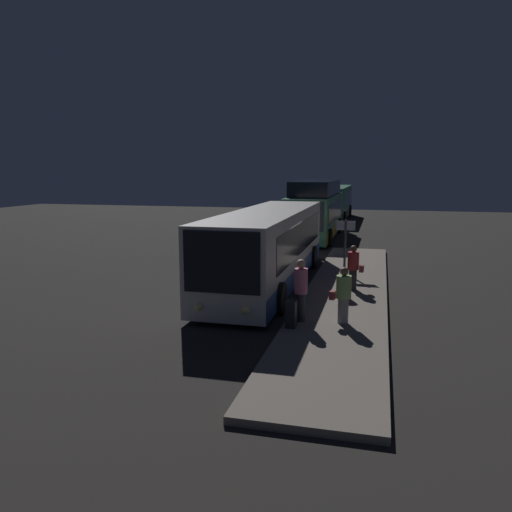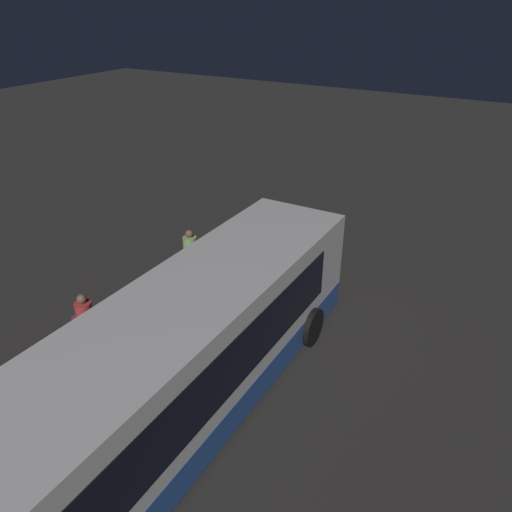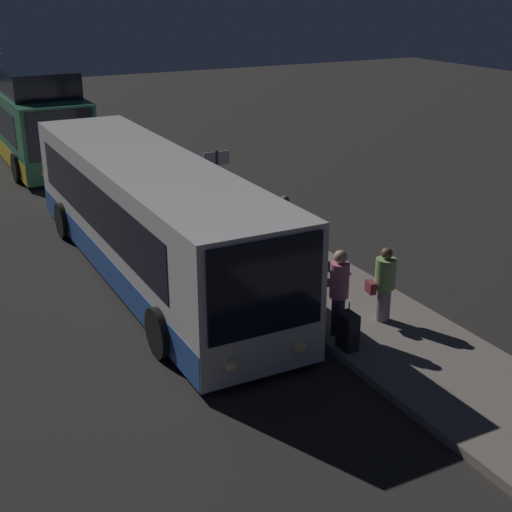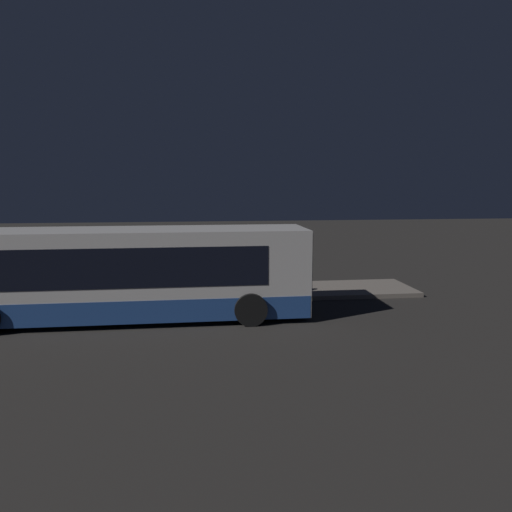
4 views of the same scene
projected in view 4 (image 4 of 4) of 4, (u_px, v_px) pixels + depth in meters
ground at (154, 317)px, 16.20m from camera, size 80.00×80.00×0.00m
platform at (160, 294)px, 19.15m from camera, size 20.00×2.85×0.17m
bus_lead at (118, 275)px, 15.78m from camera, size 12.04×2.81×2.90m
passenger_boarding at (262, 268)px, 19.69m from camera, size 0.50×0.65×1.61m
passenger_waiting at (269, 269)px, 18.52m from camera, size 0.53×0.53×1.80m
passenger_with_bags at (155, 269)px, 19.21m from camera, size 0.44×0.61×1.61m
suitcase at (286, 286)px, 18.53m from camera, size 0.42×0.27×0.98m
sign_post at (71, 258)px, 18.24m from camera, size 0.10×0.78×2.23m
trash_bin at (191, 283)px, 19.22m from camera, size 0.44×0.44×0.65m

